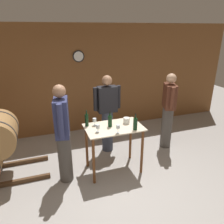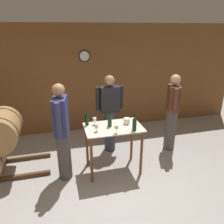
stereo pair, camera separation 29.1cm
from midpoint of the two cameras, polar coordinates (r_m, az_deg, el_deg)
ground_plane at (r=3.91m, az=-0.07°, el=-20.10°), size 14.00×14.00×0.00m
back_wall at (r=5.62m, az=-8.94°, el=8.23°), size 8.40×0.08×2.70m
tasting_table at (r=4.03m, az=-1.61°, el=-6.38°), size 1.04×0.65×0.91m
wine_bottle_far_left at (r=3.98m, az=-8.71°, el=-2.04°), size 0.06×0.06×0.30m
wine_bottle_left at (r=3.92m, az=-2.66°, el=-2.35°), size 0.07×0.07×0.29m
wine_bottle_center at (r=3.80m, az=3.92°, el=-3.10°), size 0.07×0.07×0.30m
wine_glass_near_left at (r=3.73m, az=-5.99°, el=-3.90°), size 0.06×0.06×0.14m
wine_glass_near_center at (r=3.99m, az=-6.67°, el=-2.19°), size 0.07×0.07×0.14m
wine_glass_near_right at (r=3.67m, az=-0.70°, el=-3.97°), size 0.07×0.07×0.15m
ice_bucket at (r=4.06m, az=1.75°, el=-2.28°), size 0.12×0.12×0.11m
person_host at (r=4.64m, az=-3.04°, el=-0.18°), size 0.59×0.24×1.70m
person_visitor_with_scarf at (r=3.79m, az=-14.89°, el=-5.34°), size 0.29×0.58×1.76m
person_visitor_bearded at (r=4.90m, az=12.85°, el=0.53°), size 0.34×0.56×1.70m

